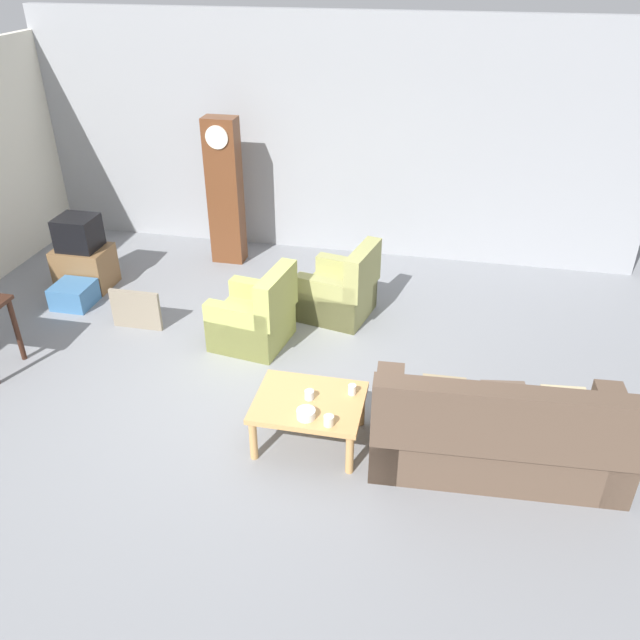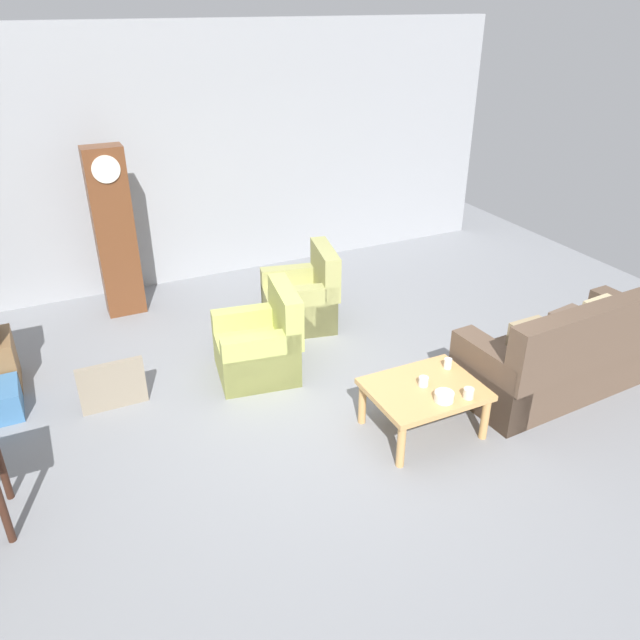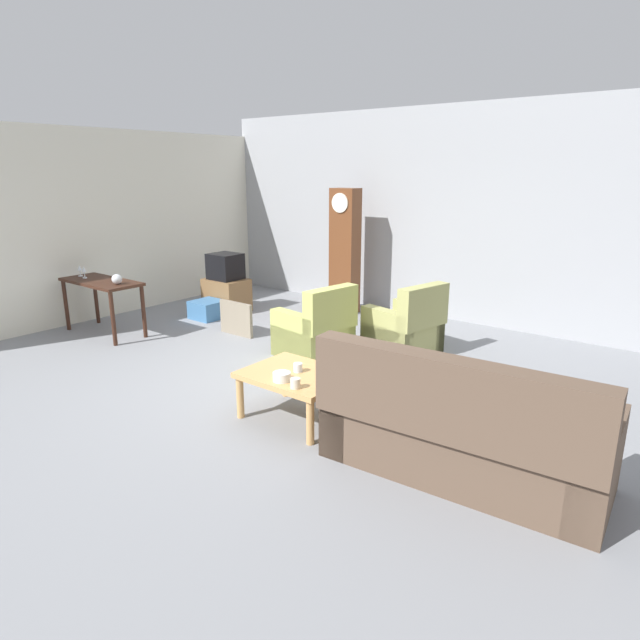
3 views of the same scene
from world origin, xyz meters
TOP-DOWN VIEW (x-y plane):
  - ground_plane at (0.00, 0.00)m, footprint 10.40×10.40m
  - garage_door_wall at (0.00, 3.60)m, footprint 8.40×0.16m
  - couch_floral at (2.26, -0.65)m, footprint 2.15×1.00m
  - armchair_olive_near at (-0.31, 0.86)m, footprint 0.90×0.87m
  - armchair_olive_far at (0.51, 1.67)m, footprint 0.93×0.91m
  - coffee_table_wood at (0.64, -0.63)m, footprint 0.96×0.76m
  - grandfather_clock at (-1.31, 2.89)m, footprint 0.44×0.30m
  - framed_picture_leaning at (-1.76, 0.88)m, footprint 0.60×0.05m
  - cup_white_porcelain at (0.99, -0.46)m, footprint 0.07×0.07m
  - cup_blue_rimmed at (0.64, -0.61)m, footprint 0.08×0.08m
  - cup_cream_tall at (0.87, -0.92)m, footprint 0.09×0.09m
  - bowl_white_stacked at (0.67, -0.87)m, footprint 0.16×0.16m

SIDE VIEW (x-z plane):
  - ground_plane at x=0.00m, z-range 0.00..0.00m
  - framed_picture_leaning at x=-1.76m, z-range 0.00..0.48m
  - armchair_olive_near at x=-0.31m, z-range -0.15..0.77m
  - armchair_olive_far at x=0.51m, z-range -0.15..0.77m
  - couch_floral at x=2.26m, z-range -0.16..0.88m
  - coffee_table_wood at x=0.64m, z-range 0.16..0.62m
  - bowl_white_stacked at x=0.67m, z-range 0.46..0.53m
  - cup_blue_rimmed at x=0.64m, z-range 0.46..0.54m
  - cup_cream_tall at x=0.87m, z-range 0.46..0.55m
  - cup_white_porcelain at x=0.99m, z-range 0.46..0.55m
  - grandfather_clock at x=-1.31m, z-range 0.01..2.00m
  - garage_door_wall at x=0.00m, z-range 0.00..3.20m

